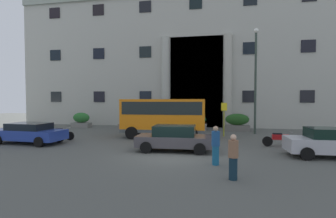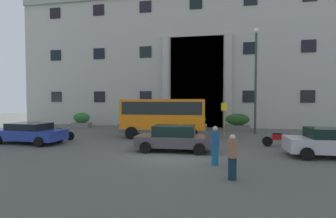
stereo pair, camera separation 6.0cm
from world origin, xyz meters
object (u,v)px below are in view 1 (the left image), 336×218
Objects in this scene: white_taxi_kerbside at (333,142)px; pedestrian_man_red_shirt at (216,145)px; hedge_planter_west at (128,122)px; bus_stop_sign at (224,116)px; hedge_planter_east at (196,123)px; motorcycle_far_end at (61,133)px; orange_minibus at (164,115)px; lamppost_plaza_centre at (256,74)px; pedestrian_child_trailing at (233,157)px; parked_sedan_far at (29,133)px; hedge_planter_far_east at (81,120)px; parked_hatchback_near at (175,138)px; motorcycle_near_kerb at (280,139)px; hedge_planter_entrance_left at (237,123)px.

pedestrian_man_red_shirt reaches higher than white_taxi_kerbside.
bus_stop_sign is at bearing -19.78° from hedge_planter_west.
hedge_planter_east is 11.64m from motorcycle_far_end.
lamppost_plaza_centre reaches higher than orange_minibus.
orange_minibus is at bearing 21.05° from motorcycle_far_end.
lamppost_plaza_centre is at bearing -100.32° from pedestrian_child_trailing.
hedge_planter_west is 0.89× the size of hedge_planter_east.
pedestrian_child_trailing is (0.63, -1.99, -0.04)m from pedestrian_man_red_shirt.
parked_sedan_far is at bearing -137.36° from hedge_planter_east.
hedge_planter_west is at bearing -177.12° from hedge_planter_east.
pedestrian_man_red_shirt is at bearing -42.82° from hedge_planter_far_east.
hedge_planter_far_east is 20.24m from pedestrian_child_trailing.
parked_hatchback_near is 9.66m from parked_sedan_far.
white_taxi_kerbside reaches higher than hedge_planter_east.
parked_sedan_far is 1.07× the size of white_taxi_kerbside.
motorcycle_near_kerb is at bearing -52.14° from hedge_planter_east.
parked_hatchback_near is (11.23, -9.85, -0.00)m from hedge_planter_far_east.
lamppost_plaza_centre is at bearing -6.54° from hedge_planter_west.
bus_stop_sign is at bearing -143.15° from lamppost_plaza_centre.
hedge_planter_east is 0.99× the size of motorcycle_far_end.
orange_minibus is 8.40m from lamppost_plaza_centre.
pedestrian_man_red_shirt is 1.04× the size of pedestrian_child_trailing.
lamppost_plaza_centre is at bearing -5.89° from hedge_planter_far_east.
orange_minibus is 10.90m from hedge_planter_far_east.
hedge_planter_far_east is (-5.08, 0.39, 0.05)m from hedge_planter_west.
white_taxi_kerbside is 0.51× the size of lamppost_plaza_centre.
motorcycle_far_end is at bearing -139.70° from hedge_planter_east.
orange_minibus is 4.67m from bus_stop_sign.
hedge_planter_east is at bearing 126.43° from motorcycle_near_kerb.
hedge_planter_far_east is 0.92× the size of hedge_planter_east.
orange_minibus reaches higher than bus_stop_sign.
hedge_planter_entrance_left reaches higher than white_taxi_kerbside.
bus_stop_sign reaches higher than motorcycle_near_kerb.
hedge_planter_west is at bearing 148.76° from motorcycle_near_kerb.
orange_minibus is 3.12× the size of motorcycle_far_end.
lamppost_plaza_centre reaches higher than white_taxi_kerbside.
bus_stop_sign is at bearing 63.69° from parked_hatchback_near.
parked_hatchback_near is at bearing -92.07° from hedge_planter_east.
hedge_planter_west is 14.76m from pedestrian_man_red_shirt.
hedge_planter_east is at bearing -79.44° from pedestrian_child_trailing.
parked_hatchback_near is 0.49× the size of lamppost_plaza_centre.
motorcycle_far_end is at bearing -160.69° from bus_stop_sign.
motorcycle_far_end is at bearing 179.42° from motorcycle_near_kerb.
bus_stop_sign is at bearing -109.25° from hedge_planter_entrance_left.
parked_sedan_far is at bearing -22.09° from pedestrian_child_trailing.
bus_stop_sign is 4.62m from lamppost_plaza_centre.
hedge_planter_east is (11.58, -0.06, -0.05)m from hedge_planter_far_east.
bus_stop_sign is at bearing 15.18° from orange_minibus.
pedestrian_man_red_shirt reaches higher than hedge_planter_west.
white_taxi_kerbside is at bearing -55.15° from motorcycle_near_kerb.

